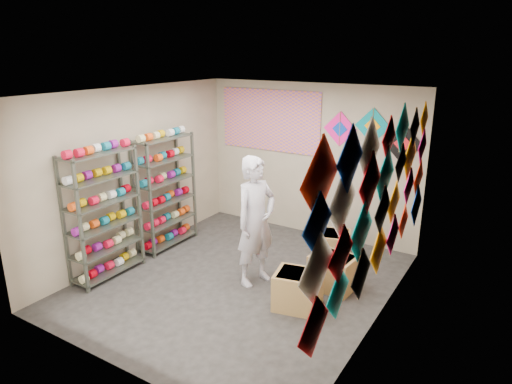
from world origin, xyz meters
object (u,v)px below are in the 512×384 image
Objects in this scene: shelf_rack_back at (165,192)px; shopkeeper at (256,221)px; shelf_rack_front at (103,215)px; carton_b at (333,272)px; carton_a at (298,290)px; carton_c at (335,246)px.

shelf_rack_back is 1.02× the size of shopkeeper.
shelf_rack_back is (0.00, 1.30, 0.00)m from shelf_rack_front.
shelf_rack_back reaches higher than carton_b.
carton_b is (0.19, 0.72, -0.00)m from carton_a.
shelf_rack_front and shelf_rack_back have the same top height.
carton_c is at bearing 20.17° from shelf_rack_back.
shelf_rack_back is at bearing -173.21° from carton_b.
carton_c is (2.67, 2.28, -0.73)m from shelf_rack_front.
shelf_rack_front reaches higher than carton_b.
carton_a is (0.83, -0.31, -0.69)m from shopkeeper.
shopkeeper is (1.98, 0.98, -0.02)m from shelf_rack_front.
shopkeeper is 3.67× the size of carton_c.
shelf_rack_back is at bearing 90.00° from shelf_rack_front.
carton_b is (1.02, 0.41, -0.69)m from shopkeeper.
carton_b is at bearing 24.90° from shelf_rack_front.
carton_a is at bearing 13.46° from shelf_rack_front.
shopkeeper is (1.98, -0.32, -0.02)m from shelf_rack_back.
shelf_rack_front is at bearing -178.90° from carton_a.
shelf_rack_front is at bearing -150.12° from carton_b.
carton_b is (3.01, 0.10, -0.71)m from shelf_rack_back.
carton_c is at bearing 40.52° from shelf_rack_front.
shopkeeper is 3.14× the size of carton_b.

